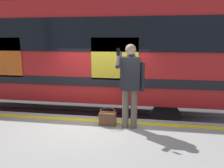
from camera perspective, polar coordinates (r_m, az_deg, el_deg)
ground_plane at (r=5.83m, az=-3.80°, el=-16.52°), size 24.56×24.56×0.00m
safety_line at (r=5.20m, az=-4.67°, el=-9.55°), size 15.22×0.16×0.01m
track_rail_near at (r=7.10m, az=-1.14°, el=-10.41°), size 20.19×0.08×0.16m
track_rail_far at (r=8.43m, az=0.60°, el=-6.76°), size 20.19×0.08×0.16m
train_carriage at (r=7.62m, az=-10.37°, el=9.43°), size 9.51×2.85×3.88m
passenger at (r=4.55m, az=4.82°, el=1.11°), size 0.57×0.55×1.79m
handbag at (r=4.92m, az=-1.14°, el=-8.84°), size 0.37×0.34×0.35m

